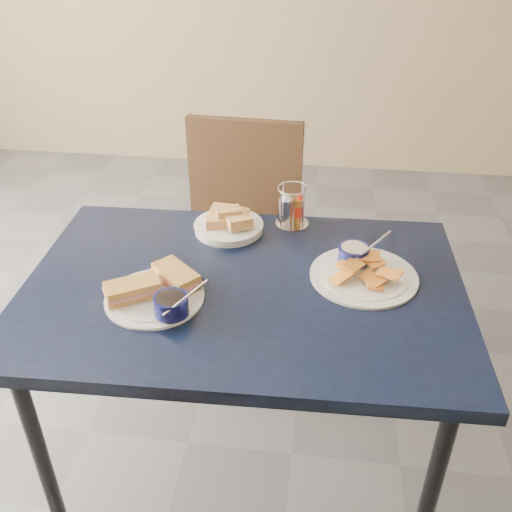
# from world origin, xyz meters

# --- Properties ---
(ground) EXTENTS (6.00, 6.00, 0.00)m
(ground) POSITION_xyz_m (0.00, 0.00, 0.00)
(ground) COLOR #535358
(ground) RESTS_ON ground
(dining_table) EXTENTS (1.25, 0.85, 0.75)m
(dining_table) POSITION_xyz_m (-0.16, -0.04, 0.68)
(dining_table) COLOR black
(dining_table) RESTS_ON ground
(chair_far) EXTENTS (0.47, 0.45, 0.95)m
(chair_far) POSITION_xyz_m (-0.28, 0.62, 0.55)
(chair_far) COLOR black
(chair_far) RESTS_ON ground
(sandwich_plate) EXTENTS (0.30, 0.27, 0.12)m
(sandwich_plate) POSITION_xyz_m (-0.37, -0.14, 0.77)
(sandwich_plate) COLOR white
(sandwich_plate) RESTS_ON dining_table
(plantain_plate) EXTENTS (0.30, 0.30, 0.12)m
(plantain_plate) POSITION_xyz_m (0.17, 0.06, 0.77)
(plantain_plate) COLOR white
(plantain_plate) RESTS_ON dining_table
(bread_basket) EXTENTS (0.22, 0.22, 0.08)m
(bread_basket) POSITION_xyz_m (-0.25, 0.25, 0.78)
(bread_basket) COLOR white
(bread_basket) RESTS_ON dining_table
(condiment_caddy) EXTENTS (0.11, 0.11, 0.14)m
(condiment_caddy) POSITION_xyz_m (-0.05, 0.32, 0.81)
(condiment_caddy) COLOR silver
(condiment_caddy) RESTS_ON dining_table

